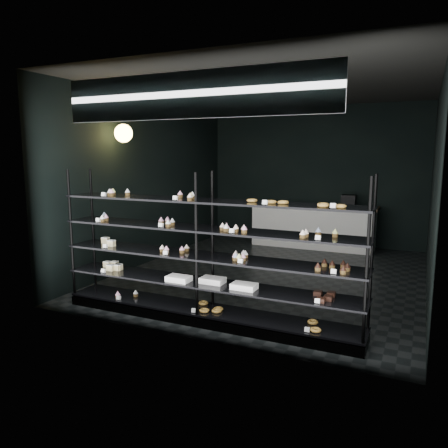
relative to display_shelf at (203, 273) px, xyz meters
The scene contains 5 objects.
room 2.64m from the display_shelf, 87.43° to the left, with size 5.01×6.01×3.20m.
display_shelf is the anchor object (origin of this frame).
signage 2.18m from the display_shelf, 77.01° to the right, with size 3.30×0.05×0.50m.
pendant_lamp 3.03m from the display_shelf, 149.75° to the left, with size 0.29×0.29×0.88m.
service_counter 4.96m from the display_shelf, 87.22° to the left, with size 2.81×0.65×1.23m.
Camera 1 is at (2.36, -7.20, 2.14)m, focal length 35.00 mm.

